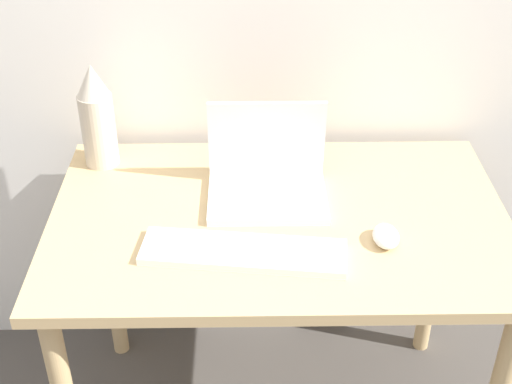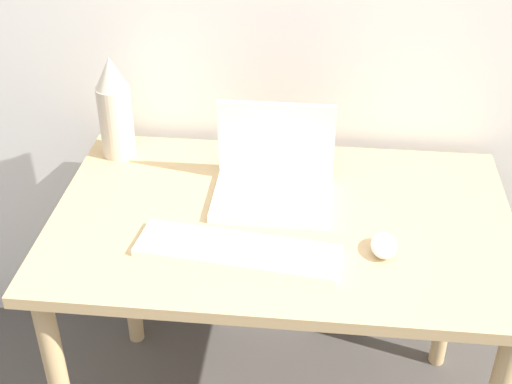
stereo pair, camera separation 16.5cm
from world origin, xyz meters
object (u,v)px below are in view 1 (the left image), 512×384
Objects in this scene: laptop at (267,177)px; keyboard at (243,252)px; mouse at (386,236)px; vase at (97,117)px.

laptop is 0.62× the size of keyboard.
vase reaches higher than mouse.
vase reaches higher than keyboard.
keyboard is at bearing -103.53° from laptop.
keyboard is 5.36× the size of mouse.
laptop is 0.26m from keyboard.
keyboard is 0.58m from vase.
laptop is 0.34m from mouse.
vase is at bearing 159.72° from laptop.
mouse is 0.31× the size of vase.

